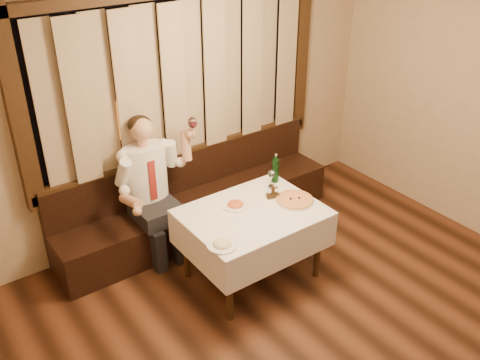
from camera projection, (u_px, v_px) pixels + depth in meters
room at (311, 171)px, 4.08m from camera, size 5.01×6.01×2.81m
banquette at (197, 205)px, 5.90m from camera, size 3.20×0.61×0.94m
dining_table at (252, 221)px, 5.01m from camera, size 1.27×0.97×0.76m
pizza at (295, 200)px, 5.11m from camera, size 0.38×0.38×0.04m
pasta_red at (235, 203)px, 5.03m from camera, size 0.25×0.25×0.09m
pasta_cream at (222, 242)px, 4.47m from camera, size 0.27×0.27×0.09m
green_bottle at (275, 170)px, 5.40m from camera, size 0.07×0.07×0.31m
table_wine_glass at (271, 175)px, 5.31m from camera, size 0.07×0.07×0.18m
cruet_caddy at (273, 193)px, 5.16m from camera, size 0.14×0.10×0.13m
seated_man at (150, 179)px, 5.28m from camera, size 0.84×0.63×1.50m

